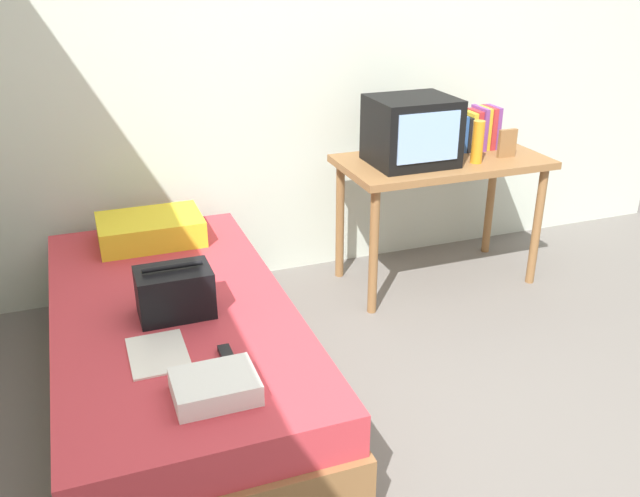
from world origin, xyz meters
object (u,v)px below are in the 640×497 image
bed (176,352)px  magazine (158,354)px  folded_towel (215,387)px  desk (441,175)px  pillow (151,229)px  book_row (477,129)px  water_bottle (478,142)px  handbag (175,292)px  tv (411,131)px  remote_dark (228,357)px  picture_frame (507,143)px

bed → magazine: magazine is taller
magazine → folded_towel: folded_towel is taller
desk → pillow: 1.64m
bed → book_row: (1.93, 0.75, 0.64)m
water_bottle → folded_towel: size_ratio=0.83×
handbag → water_bottle: bearing=18.5°
bed → tv: size_ratio=4.55×
magazine → remote_dark: bearing=-28.3°
bed → remote_dark: bearing=-75.5°
tv → desk: bearing=4.2°
pillow → remote_dark: pillow is taller
water_bottle → folded_towel: 2.14m
water_bottle → picture_frame: 0.23m
water_bottle → book_row: bearing=57.8°
remote_dark → handbag: bearing=106.2°
tv → pillow: size_ratio=0.86×
book_row → picture_frame: size_ratio=1.55×
pillow → tv: bearing=-3.6°
water_bottle → magazine: 2.11m
pillow → handbag: handbag is taller
tv → water_bottle: size_ratio=1.89×
water_bottle → desk: bearing=133.7°
bed → folded_towel: size_ratio=7.14×
pillow → remote_dark: size_ratio=3.29×
pillow → water_bottle: bearing=-6.8°
book_row → magazine: book_row is taller
tv → pillow: 1.47m
desk → folded_towel: size_ratio=4.14×
tv → remote_dark: tv is taller
picture_frame → folded_towel: (-1.95, -1.23, -0.33)m
handbag → pillow: bearing=89.6°
tv → folded_towel: 1.96m
folded_towel → water_bottle: bearing=34.6°
desk → book_row: (0.29, 0.11, 0.21)m
folded_towel → tv: bearing=43.4°
water_bottle → remote_dark: size_ratio=1.49×
bed → book_row: size_ratio=8.15×
tv → pillow: bearing=176.4°
folded_towel → pillow: bearing=91.0°
magazine → desk: bearing=29.9°
pillow → folded_towel: bearing=-89.0°
picture_frame → water_bottle: bearing=-170.6°
water_bottle → book_row: book_row is taller
picture_frame → book_row: bearing=106.9°
bed → folded_towel: 0.75m
picture_frame → remote_dark: size_ratio=1.02×
tv → pillow: (-1.41, 0.09, -0.41)m
water_bottle → remote_dark: water_bottle is taller
bed → remote_dark: (0.13, -0.49, 0.25)m
magazine → tv: bearing=32.9°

